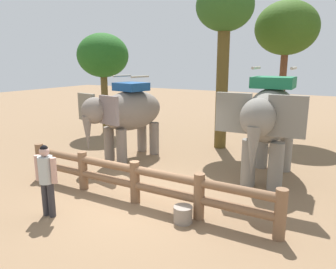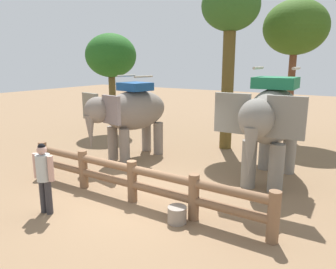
# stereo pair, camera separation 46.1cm
# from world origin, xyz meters

# --- Properties ---
(ground_plane) EXTENTS (60.00, 60.00, 0.00)m
(ground_plane) POSITION_xyz_m (0.00, 0.00, 0.00)
(ground_plane) COLOR #816447
(log_fence) EXTENTS (7.14, 0.26, 1.05)m
(log_fence) POSITION_xyz_m (0.00, -0.10, 0.61)
(log_fence) COLOR brown
(log_fence) RESTS_ON ground
(elephant_near_left) EXTENTS (2.10, 3.51, 2.95)m
(elephant_near_left) POSITION_xyz_m (-2.40, 2.84, 1.66)
(elephant_near_left) COLOR gray
(elephant_near_left) RESTS_ON ground
(elephant_center) EXTENTS (2.18, 3.81, 3.28)m
(elephant_center) POSITION_xyz_m (2.44, 3.05, 1.84)
(elephant_center) COLOR gray
(elephant_center) RESTS_ON ground
(tourist_woman_in_black) EXTENTS (0.58, 0.35, 1.65)m
(tourist_woman_in_black) POSITION_xyz_m (-1.27, -1.66, 0.96)
(tourist_woman_in_black) COLOR #2F2D32
(tourist_woman_in_black) RESTS_ON ground
(tree_far_left) EXTENTS (2.16, 2.16, 6.34)m
(tree_far_left) POSITION_xyz_m (-0.06, 5.91, 5.09)
(tree_far_left) COLOR brown
(tree_far_left) RESTS_ON ground
(tree_far_right) EXTENTS (2.66, 2.66, 5.94)m
(tree_far_right) POSITION_xyz_m (1.66, 8.84, 4.74)
(tree_far_right) COLOR brown
(tree_far_right) RESTS_ON ground
(tree_deep_back) EXTENTS (2.39, 2.39, 4.71)m
(tree_deep_back) POSITION_xyz_m (-5.96, 5.82, 3.63)
(tree_deep_back) COLOR brown
(tree_deep_back) RESTS_ON ground
(feed_bucket) EXTENTS (0.41, 0.41, 0.36)m
(feed_bucket) POSITION_xyz_m (1.50, -0.43, 0.18)
(feed_bucket) COLOR gray
(feed_bucket) RESTS_ON ground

